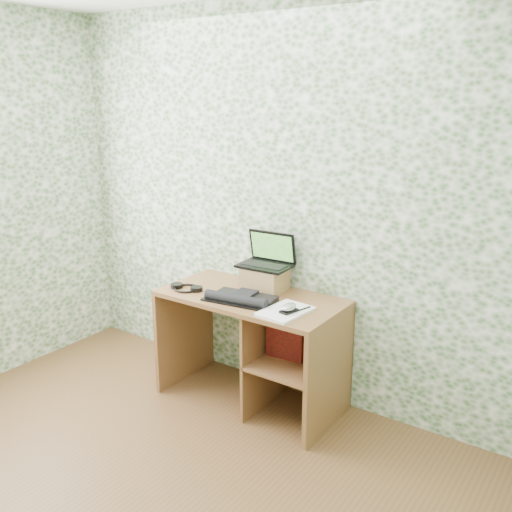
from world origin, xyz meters
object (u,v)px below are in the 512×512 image
Objects in this scene: laptop at (268,258)px; notepad at (285,311)px; keyboard at (241,298)px; desk at (263,335)px; riser at (265,279)px.

laptop is 0.49m from notepad.
laptop is 0.75× the size of keyboard.
desk is 4.50× the size of riser.
keyboard is (-0.00, -0.26, -0.06)m from riser.
keyboard is 1.43× the size of notepad.
keyboard is (-0.07, -0.15, 0.29)m from desk.
riser is 0.82× the size of notepad.
riser reaches higher than keyboard.
notepad is at bearing -30.60° from desk.
desk is at bearing -68.63° from laptop.
riser is at bearing 121.07° from desk.
desk is 3.67× the size of notepad.
notepad is (0.33, -0.01, -0.01)m from keyboard.
desk is 0.33m from keyboard.
riser is 0.43m from notepad.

